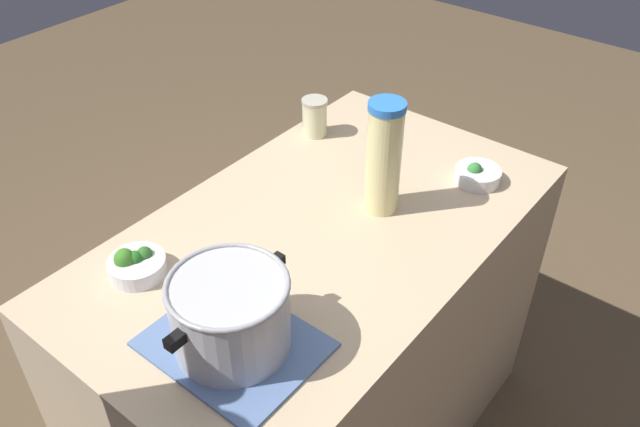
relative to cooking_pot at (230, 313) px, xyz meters
The scene contains 7 objects.
counter_slab 0.72m from the cooking_pot, 166.23° to the right, with size 1.37×0.79×0.94m, color tan.
dish_cloth 0.10m from the cooking_pot, 90.00° to the left, with size 0.29×0.36×0.01m, color #5772A0.
cooking_pot is the anchor object (origin of this frame).
lemonade_pitcher 0.61m from the cooking_pot, behind, with size 0.10×0.10×0.32m.
mason_jar 0.90m from the cooking_pot, 152.17° to the right, with size 0.08×0.08×0.12m.
broccoli_bowl_front 0.89m from the cooking_pot, behind, with size 0.13×0.13×0.06m.
broccoli_bowl_center 0.35m from the cooking_pot, 93.23° to the right, with size 0.14×0.14×0.07m.
Camera 1 is at (1.05, 0.84, 2.03)m, focal length 36.98 mm.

